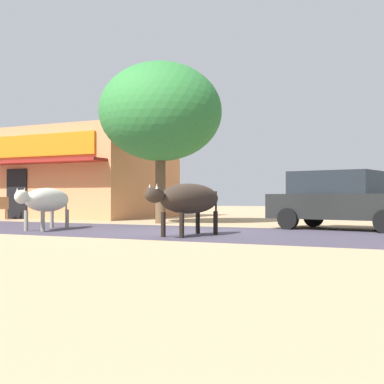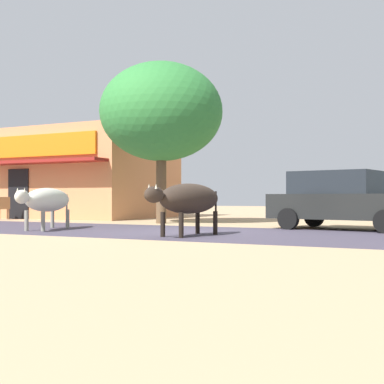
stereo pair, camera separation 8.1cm
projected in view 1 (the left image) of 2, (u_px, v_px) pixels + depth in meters
The scene contains 8 objects.
ground at pixel (186, 232), 13.76m from camera, with size 80.00×80.00×0.00m, color tan.
asphalt_road at pixel (186, 232), 13.76m from camera, with size 72.00×5.26×0.00m, color #433D4C.
storefront_left_cafe at pixel (83, 175), 24.29m from camera, with size 7.01×6.60×3.89m.
roadside_tree at pixel (160, 112), 18.48m from camera, with size 4.28×4.28×5.60m.
parked_hatchback_car at pixel (342, 200), 14.86m from camera, with size 4.39×2.49×1.64m.
cow_near_brown at pixel (46, 200), 14.79m from camera, with size 1.21×2.81×1.17m.
cow_far_dark at pixel (189, 199), 12.42m from camera, with size 1.12×2.65×1.23m.
cafe_chair_near_tree at pixel (2, 207), 21.69m from camera, with size 0.61×0.61×0.92m.
Camera 1 is at (6.21, -12.28, 0.90)m, focal length 49.71 mm.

